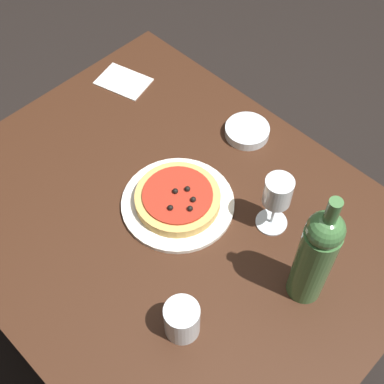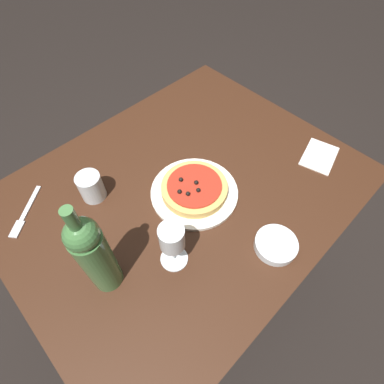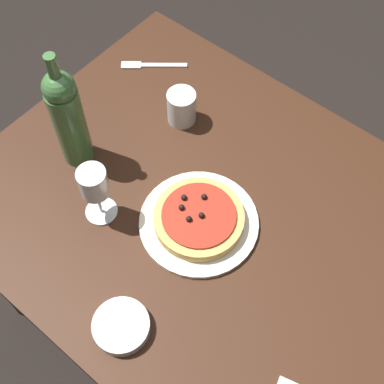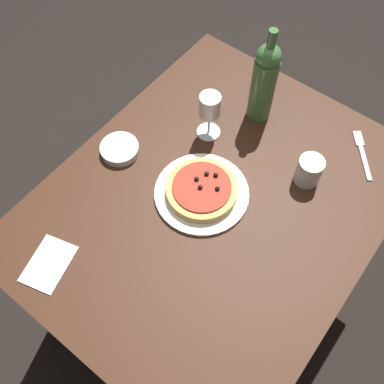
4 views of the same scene
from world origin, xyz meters
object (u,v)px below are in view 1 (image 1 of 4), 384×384
dinner_plate (178,203)px  pizza (178,198)px  wine_bottle (316,255)px  water_cup (182,320)px  wine_glass (277,195)px  side_bowl (247,131)px  dining_table (169,238)px

dinner_plate → pizza: 0.02m
dinner_plate → wine_bottle: bearing=-173.8°
pizza → water_cup: (-0.23, 0.22, 0.02)m
wine_glass → water_cup: size_ratio=1.78×
wine_glass → side_bowl: 0.31m
wine_glass → dining_table: bearing=40.8°
pizza → side_bowl: bearing=-83.6°
pizza → wine_bottle: size_ratio=0.62×
dining_table → wine_glass: 0.33m
dining_table → wine_bottle: wine_bottle is taller
dinner_plate → side_bowl: bearing=-83.6°
dining_table → pizza: (0.01, -0.04, 0.13)m
dining_table → pizza: bearing=-79.2°
dining_table → pizza: pizza is taller
wine_bottle → pizza: bearing=6.2°
dining_table → dinner_plate: dinner_plate is taller
dining_table → wine_glass: wine_glass is taller
dining_table → water_cup: 0.32m
wine_bottle → side_bowl: 0.49m
dining_table → side_bowl: size_ratio=9.29×
pizza → wine_glass: bearing=-148.3°
dinner_plate → side_bowl: 0.30m
side_bowl → dinner_plate: bearing=96.4°
water_cup → dining_table: bearing=-37.6°
wine_glass → water_cup: (-0.04, 0.34, -0.07)m
dinner_plate → pizza: (-0.00, 0.00, 0.02)m
dinner_plate → side_bowl: side_bowl is taller
side_bowl → dining_table: bearing=97.0°
dinner_plate → side_bowl: size_ratio=2.31×
wine_bottle → water_cup: size_ratio=3.66×
wine_glass → wine_bottle: 0.18m
water_cup → side_bowl: water_cup is taller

